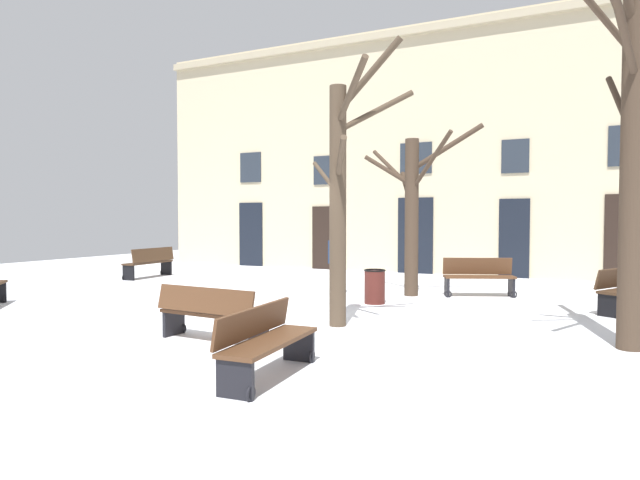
# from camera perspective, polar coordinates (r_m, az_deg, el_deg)

# --- Properties ---
(ground_plane) EXTENTS (32.52, 32.52, 0.00)m
(ground_plane) POSITION_cam_1_polar(r_m,az_deg,el_deg) (10.41, -4.36, -8.03)
(ground_plane) COLOR white
(building_facade) EXTENTS (20.32, 0.60, 8.39)m
(building_facade) POSITION_cam_1_polar(r_m,az_deg,el_deg) (18.88, 9.95, 9.46)
(building_facade) COLOR beige
(building_facade) RESTS_ON ground
(tree_left_of_center) EXTENTS (0.98, 2.81, 6.00)m
(tree_left_of_center) POSITION_cam_1_polar(r_m,az_deg,el_deg) (8.80, 30.21, 8.05)
(tree_left_of_center) COLOR #423326
(tree_left_of_center) RESTS_ON ground
(tree_foreground) EXTENTS (2.86, 1.37, 4.08)m
(tree_foreground) POSITION_cam_1_polar(r_m,az_deg,el_deg) (13.11, 9.81, 3.37)
(tree_foreground) COLOR #423326
(tree_foreground) RESTS_ON ground
(tree_near_facade) EXTENTS (1.97, 1.81, 4.80)m
(tree_near_facade) POSITION_cam_1_polar(r_m,az_deg,el_deg) (9.23, 2.24, 5.20)
(tree_near_facade) COLOR #4C3D2D
(tree_near_facade) RESTS_ON ground
(litter_bin) EXTENTS (0.48, 0.48, 0.75)m
(litter_bin) POSITION_cam_1_polar(r_m,az_deg,el_deg) (11.85, 5.83, -4.92)
(litter_bin) COLOR #4C1E19
(litter_bin) RESTS_ON ground
(bench_facing_shops) EXTENTS (1.35, 1.86, 0.89)m
(bench_facing_shops) POSITION_cam_1_polar(r_m,az_deg,el_deg) (12.33, 29.95, -4.53)
(bench_facing_shops) COLOR #3D2819
(bench_facing_shops) RESTS_ON ground
(bench_back_to_back_left) EXTENTS (1.70, 1.07, 0.92)m
(bench_back_to_back_left) POSITION_cam_1_polar(r_m,az_deg,el_deg) (13.42, 16.50, -3.73)
(bench_back_to_back_left) COLOR #51331E
(bench_back_to_back_left) RESTS_ON ground
(bench_near_lamp) EXTENTS (0.61, 1.76, 0.83)m
(bench_near_lamp) POSITION_cam_1_polar(r_m,az_deg,el_deg) (6.43, -5.72, -10.62)
(bench_near_lamp) COLOR #51331E
(bench_near_lamp) RESTS_ON ground
(bench_by_litter_bin) EXTENTS (0.57, 1.89, 0.94)m
(bench_by_litter_bin) POSITION_cam_1_polar(r_m,az_deg,el_deg) (17.75, -17.63, -2.25)
(bench_by_litter_bin) COLOR #3D2819
(bench_by_litter_bin) RESTS_ON ground
(bench_far_corner) EXTENTS (1.84, 0.63, 0.85)m
(bench_far_corner) POSITION_cam_1_polar(r_m,az_deg,el_deg) (8.33, -11.45, -7.62)
(bench_far_corner) COLOR #51331E
(bench_far_corner) RESTS_ON ground
(person_by_shop_door) EXTENTS (0.44, 0.38, 1.55)m
(person_by_shop_door) POSITION_cam_1_polar(r_m,az_deg,el_deg) (13.24, 1.72, -2.10)
(person_by_shop_door) COLOR #2D271E
(person_by_shop_door) RESTS_ON ground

